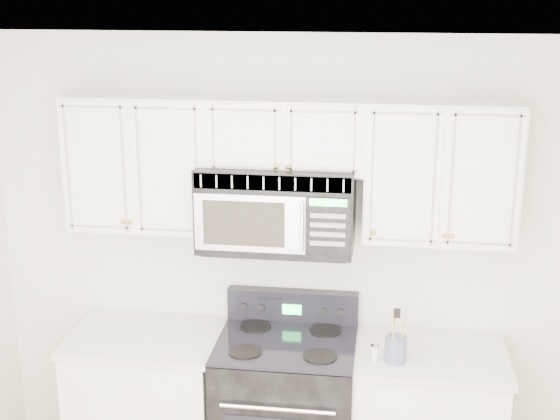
# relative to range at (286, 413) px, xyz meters

# --- Properties ---
(room) EXTENTS (3.51, 3.51, 2.61)m
(room) POSITION_rel_range_xyz_m (-0.02, -1.43, 0.82)
(room) COLOR #875E48
(room) RESTS_ON ground
(base_cabinet_left) EXTENTS (0.86, 0.65, 0.92)m
(base_cabinet_left) POSITION_rel_range_xyz_m (-0.82, 0.01, -0.06)
(base_cabinet_left) COLOR white
(base_cabinet_left) RESTS_ON ground
(range) EXTENTS (0.77, 0.70, 1.12)m
(range) POSITION_rel_range_xyz_m (0.00, 0.00, 0.00)
(range) COLOR black
(range) RESTS_ON ground
(upper_cabinets) EXTENTS (2.44, 0.37, 0.75)m
(upper_cabinets) POSITION_rel_range_xyz_m (-0.02, 0.16, 1.45)
(upper_cabinets) COLOR white
(upper_cabinets) RESTS_ON ground
(microwave) EXTENTS (0.84, 0.47, 0.47)m
(microwave) POSITION_rel_range_xyz_m (-0.07, 0.11, 1.20)
(microwave) COLOR black
(microwave) RESTS_ON ground
(utensil_crock) EXTENTS (0.11, 0.11, 0.31)m
(utensil_crock) POSITION_rel_range_xyz_m (0.60, -0.14, 0.51)
(utensil_crock) COLOR slate
(utensil_crock) RESTS_ON base_cabinet_right
(shaker_salt) EXTENTS (0.05, 0.05, 0.11)m
(shaker_salt) POSITION_rel_range_xyz_m (0.49, -0.14, 0.49)
(shaker_salt) COLOR silver
(shaker_salt) RESTS_ON base_cabinet_right
(shaker_pepper) EXTENTS (0.04, 0.04, 0.10)m
(shaker_pepper) POSITION_rel_range_xyz_m (0.56, -0.11, 0.49)
(shaker_pepper) COLOR silver
(shaker_pepper) RESTS_ON base_cabinet_right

